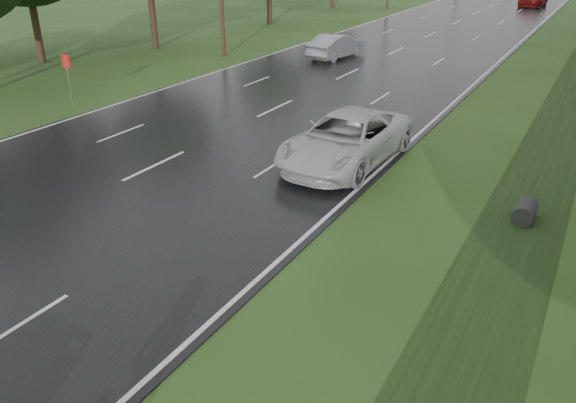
% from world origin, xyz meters
% --- Properties ---
extents(road, '(14.00, 180.00, 0.04)m').
position_xyz_m(road, '(0.00, 45.00, 0.02)').
color(road, black).
rests_on(road, ground).
extents(edge_stripe_east, '(0.12, 180.00, 0.01)m').
position_xyz_m(edge_stripe_east, '(6.75, 45.00, 0.04)').
color(edge_stripe_east, silver).
rests_on(edge_stripe_east, road).
extents(edge_stripe_west, '(0.12, 180.00, 0.01)m').
position_xyz_m(edge_stripe_west, '(-6.75, 45.00, 0.04)').
color(edge_stripe_west, silver).
rests_on(edge_stripe_west, road).
extents(center_line, '(0.12, 180.00, 0.01)m').
position_xyz_m(center_line, '(0.00, 45.00, 0.04)').
color(center_line, silver).
rests_on(center_line, road).
extents(drainage_ditch, '(2.20, 120.00, 0.56)m').
position_xyz_m(drainage_ditch, '(11.50, 18.71, 0.04)').
color(drainage_ditch, black).
rests_on(drainage_ditch, ground).
extents(road_sign, '(0.50, 0.06, 2.30)m').
position_xyz_m(road_sign, '(-8.50, 12.00, 1.64)').
color(road_sign, slate).
rests_on(road_sign, ground).
extents(white_pickup, '(3.07, 6.17, 1.68)m').
position_xyz_m(white_pickup, '(5.50, 11.43, 0.88)').
color(white_pickup, '#BCBCBC').
rests_on(white_pickup, road).
extents(silver_sedan, '(2.22, 4.75, 1.51)m').
position_xyz_m(silver_sedan, '(-2.50, 27.81, 0.79)').
color(silver_sedan, gray).
rests_on(silver_sedan, road).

